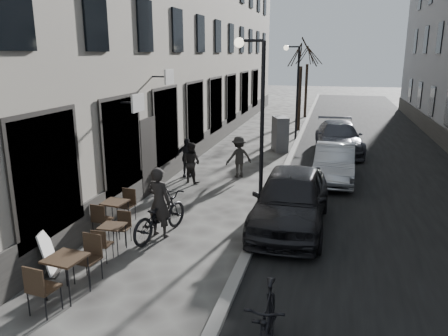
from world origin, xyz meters
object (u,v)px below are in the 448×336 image
at_px(car_near, 291,199).
at_px(car_far, 339,137).
at_px(utility_cabinet, 280,134).
at_px(tree_far, 308,53).
at_px(car_mid, 334,163).
at_px(streetlamp_far, 295,82).
at_px(bicycle, 160,215).
at_px(bistro_set_a, 67,272).
at_px(bistro_set_c, 115,212).
at_px(sign_board, 49,256).
at_px(pedestrian_near, 191,162).
at_px(bistro_set_b, 113,235).
at_px(tree_near, 301,53).
at_px(moped, 267,327).
at_px(streetlamp_near, 257,107).
at_px(pedestrian_mid, 239,157).
at_px(pedestrian_far, 187,157).

relative_size(car_near, car_far, 0.95).
height_order(utility_cabinet, car_near, utility_cabinet).
bearing_deg(tree_far, car_mid, -82.53).
bearing_deg(streetlamp_far, car_mid, -73.97).
bearing_deg(bicycle, car_far, -97.31).
bearing_deg(car_near, car_far, 83.63).
height_order(bistro_set_a, car_near, car_near).
relative_size(bicycle, car_far, 0.43).
distance_m(bistro_set_c, sign_board, 2.67).
distance_m(bistro_set_a, bicycle, 3.27).
bearing_deg(pedestrian_near, bistro_set_a, 113.09).
bearing_deg(bistro_set_b, tree_near, 80.28).
distance_m(tree_near, bicycle, 18.08).
height_order(tree_far, car_far, tree_far).
bearing_deg(bistro_set_c, sign_board, -88.13).
distance_m(bistro_set_c, moped, 6.49).
height_order(tree_near, bicycle, tree_near).
bearing_deg(streetlamp_far, pedestrian_near, -106.43).
distance_m(streetlamp_near, utility_cabinet, 9.02).
distance_m(streetlamp_far, bicycle, 14.86).
bearing_deg(bicycle, streetlamp_near, -115.63).
bearing_deg(streetlamp_near, pedestrian_near, 139.15).
distance_m(tree_far, car_far, 12.82).
distance_m(pedestrian_near, pedestrian_mid, 1.92).
xyz_separation_m(bicycle, car_far, (4.54, 11.51, 0.16)).
xyz_separation_m(sign_board, pedestrian_mid, (2.36, 8.53, 0.40)).
height_order(bistro_set_b, utility_cabinet, utility_cabinet).
bearing_deg(car_mid, streetlamp_near, -119.10).
relative_size(streetlamp_near, car_near, 1.07).
bearing_deg(car_near, car_mid, 78.21).
distance_m(bistro_set_a, pedestrian_near, 8.13).
relative_size(streetlamp_near, sign_board, 5.19).
distance_m(streetlamp_near, streetlamp_far, 12.00).
bearing_deg(bistro_set_c, pedestrian_near, 87.89).
xyz_separation_m(utility_cabinet, pedestrian_near, (-2.50, -6.28, -0.08)).
relative_size(bicycle, car_mid, 0.53).
distance_m(pedestrian_far, car_mid, 5.62).
relative_size(streetlamp_far, pedestrian_mid, 3.18).
bearing_deg(sign_board, car_near, 21.72).
bearing_deg(car_far, pedestrian_far, -139.88).
xyz_separation_m(streetlamp_near, moped, (1.37, -6.62, -2.54)).
bearing_deg(bicycle, pedestrian_near, -67.12).
relative_size(bistro_set_c, pedestrian_near, 1.05).
relative_size(pedestrian_near, car_far, 0.30).
height_order(streetlamp_near, streetlamp_far, same).
relative_size(car_near, car_mid, 1.17).
distance_m(bistro_set_b, car_far, 13.72).
xyz_separation_m(pedestrian_near, pedestrian_mid, (1.55, 1.14, 0.04)).
relative_size(bistro_set_a, bistro_set_b, 1.28).
xyz_separation_m(tree_far, car_far, (2.40, -11.97, -3.94)).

